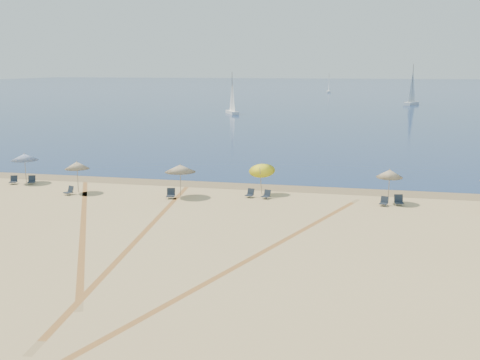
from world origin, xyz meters
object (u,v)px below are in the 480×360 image
object	(u,v)px
chair_0	(14,180)
chair_1	(32,180)
chair_4	(250,193)
sailboat_1	(412,93)
chair_2	(69,191)
umbrella_0	(24,157)
sailboat_0	(232,101)
umbrella_1	(77,165)
umbrella_2	(180,168)
chair_5	(266,195)
umbrella_4	(390,174)
chair_7	(399,201)
sailboat_2	(329,86)
chair_3	(171,194)
chair_6	(384,202)

from	to	relation	value
chair_0	chair_1	xyz separation A→B (m)	(1.50, 0.29, 0.01)
chair_4	sailboat_1	xyz separation A→B (m)	(18.90, 108.97, 2.78)
chair_1	chair_2	size ratio (longest dim) A/B	1.04
chair_1	umbrella_0	bearing A→B (deg)	128.56
chair_2	sailboat_0	xyz separation A→B (m)	(-5.05, 74.82, 2.26)
umbrella_1	sailboat_1	xyz separation A→B (m)	(32.27, 110.21, 0.95)
umbrella_2	chair_2	xyz separation A→B (m)	(-8.47, -1.32, -1.84)
sailboat_1	chair_5	bearing A→B (deg)	-76.65
umbrella_0	umbrella_2	bearing A→B (deg)	-8.30
umbrella_4	chair_2	world-z (taller)	umbrella_4
umbrella_4	sailboat_0	xyz separation A→B (m)	(-28.70, 72.22, 0.41)
chair_0	chair_4	world-z (taller)	chair_0
umbrella_0	chair_7	distance (m)	30.33
umbrella_1	chair_1	distance (m)	5.98
chair_4	sailboat_2	world-z (taller)	sailboat_2
umbrella_2	umbrella_4	world-z (taller)	umbrella_4
umbrella_2	chair_7	distance (m)	16.01
umbrella_0	sailboat_0	bearing A→B (deg)	89.33
umbrella_2	chair_3	size ratio (longest dim) A/B	3.01
chair_7	umbrella_2	bearing A→B (deg)	174.83
chair_6	sailboat_0	bearing A→B (deg)	125.95
umbrella_2	chair_2	world-z (taller)	umbrella_2
chair_2	chair_3	size ratio (longest dim) A/B	0.98
umbrella_4	sailboat_2	distance (m)	173.88
sailboat_1	umbrella_4	bearing A→B (deg)	-72.15
sailboat_0	chair_0	bearing A→B (deg)	-118.88
umbrella_1	chair_2	bearing A→B (deg)	-104.98
umbrella_2	umbrella_4	distance (m)	15.24
chair_5	chair_7	xyz separation A→B (m)	(9.47, 0.06, 0.04)
umbrella_1	umbrella_4	distance (m)	23.46
chair_1	chair_5	size ratio (longest dim) A/B	1.09
umbrella_1	chair_0	world-z (taller)	umbrella_1
umbrella_2	chair_6	bearing A→B (deg)	1.36
chair_2	chair_7	distance (m)	24.44
chair_0	sailboat_0	distance (m)	72.21
chair_5	chair_3	bearing A→B (deg)	-146.17
umbrella_4	chair_5	size ratio (longest dim) A/B	3.20
chair_0	chair_5	bearing A→B (deg)	-19.10
chair_3	sailboat_0	xyz separation A→B (m)	(-12.99, 74.23, 2.23)
chair_0	chair_2	distance (m)	7.09
umbrella_1	sailboat_2	distance (m)	174.94
sailboat_0	sailboat_2	distance (m)	101.68
umbrella_2	chair_4	world-z (taller)	umbrella_2
chair_4	sailboat_0	xyz separation A→B (m)	(-18.67, 72.65, 2.27)
umbrella_4	chair_0	xyz separation A→B (m)	(-30.22, 0.07, -1.84)
chair_0	sailboat_0	world-z (taller)	sailboat_0
chair_6	umbrella_2	bearing A→B (deg)	-163.89
umbrella_0	chair_2	xyz separation A→B (m)	(5.89, -3.41, -1.87)
umbrella_4	chair_3	xyz separation A→B (m)	(-15.71, -2.00, -1.82)
chair_1	chair_3	xyz separation A→B (m)	(13.02, -2.36, 0.01)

